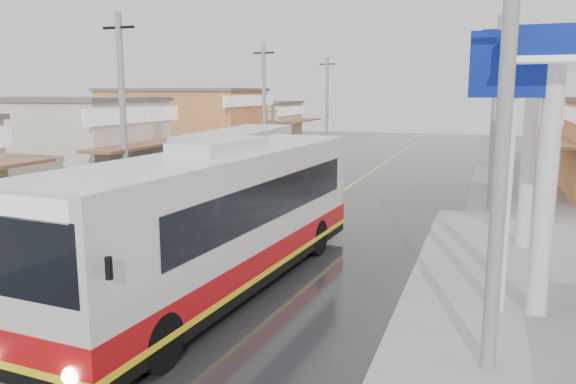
{
  "coord_description": "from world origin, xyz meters",
  "views": [
    {
      "loc": [
        6.77,
        -10.02,
        4.91
      ],
      "look_at": [
        0.99,
        6.19,
        1.86
      ],
      "focal_mm": 35.0,
      "sensor_mm": 36.0,
      "label": 1
    }
  ],
  "objects_px": {
    "second_bus": "(240,162)",
    "coach_bus": "(223,219)",
    "tricycle_near": "(52,204)",
    "cyclist": "(168,220)"
  },
  "relations": [
    {
      "from": "coach_bus",
      "to": "tricycle_near",
      "type": "distance_m",
      "value": 9.49
    },
    {
      "from": "coach_bus",
      "to": "tricycle_near",
      "type": "relative_size",
      "value": 5.35
    },
    {
      "from": "second_bus",
      "to": "cyclist",
      "type": "relative_size",
      "value": 4.55
    },
    {
      "from": "second_bus",
      "to": "coach_bus",
      "type": "bearing_deg",
      "value": -72.33
    },
    {
      "from": "coach_bus",
      "to": "tricycle_near",
      "type": "height_order",
      "value": "coach_bus"
    },
    {
      "from": "tricycle_near",
      "to": "cyclist",
      "type": "bearing_deg",
      "value": -19.84
    },
    {
      "from": "cyclist",
      "to": "tricycle_near",
      "type": "bearing_deg",
      "value": -168.95
    },
    {
      "from": "coach_bus",
      "to": "second_bus",
      "type": "xyz_separation_m",
      "value": [
        -4.79,
        11.5,
        -0.1
      ]
    },
    {
      "from": "coach_bus",
      "to": "tricycle_near",
      "type": "bearing_deg",
      "value": 160.98
    },
    {
      "from": "cyclist",
      "to": "tricycle_near",
      "type": "xyz_separation_m",
      "value": [
        -4.82,
        0.01,
        0.22
      ]
    }
  ]
}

